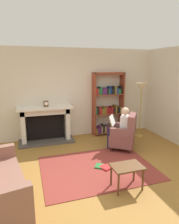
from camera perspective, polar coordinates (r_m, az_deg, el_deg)
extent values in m
plane|color=olive|center=(4.26, 3.78, -17.58)|extent=(14.00, 14.00, 0.00)
cube|color=beige|center=(6.17, -4.71, 5.36)|extent=(5.60, 0.10, 2.70)
cube|color=beige|center=(6.20, 22.99, 4.41)|extent=(0.10, 5.20, 2.70)
cube|color=maroon|center=(4.50, 2.34, -15.68)|extent=(2.40, 1.80, 0.01)
cube|color=#4C4742|center=(6.00, -12.14, -8.20)|extent=(1.57, 0.64, 0.05)
cube|color=black|center=(6.09, -12.52, -4.17)|extent=(1.05, 0.20, 0.70)
cube|color=silver|center=(5.93, -18.46, -4.04)|extent=(0.12, 0.44, 0.99)
cube|color=silver|center=(6.03, -6.54, -3.16)|extent=(0.12, 0.44, 0.99)
cube|color=silver|center=(5.84, -12.65, 0.30)|extent=(1.37, 0.44, 0.16)
cube|color=silver|center=(5.76, -12.65, 1.24)|extent=(1.53, 0.56, 0.06)
cylinder|color=brown|center=(5.72, -12.39, 2.31)|extent=(0.14, 0.14, 0.16)
cylinder|color=white|center=(5.66, -12.34, 2.38)|extent=(0.10, 0.01, 0.10)
cube|color=brown|center=(6.19, 1.26, 2.06)|extent=(0.04, 0.32, 1.98)
cube|color=brown|center=(6.55, 9.17, 2.52)|extent=(0.04, 0.32, 1.98)
cube|color=brown|center=(6.25, 5.52, 11.08)|extent=(0.99, 0.32, 0.04)
cube|color=brown|center=(6.59, 5.16, -5.67)|extent=(0.95, 0.32, 0.02)
cube|color=brown|center=(6.41, 1.76, -5.30)|extent=(0.06, 0.26, 0.16)
cube|color=#4C1E59|center=(6.43, 2.32, -5.17)|extent=(0.06, 0.26, 0.18)
cube|color=#4C1E59|center=(6.45, 2.87, -5.01)|extent=(0.05, 0.26, 0.20)
cube|color=#997F4C|center=(6.46, 3.33, -4.89)|extent=(0.04, 0.26, 0.22)
cube|color=black|center=(6.48, 3.78, -4.70)|extent=(0.06, 0.26, 0.25)
cube|color=#997F4C|center=(6.51, 4.31, -4.89)|extent=(0.06, 0.26, 0.19)
cube|color=#4C1E59|center=(6.53, 4.89, -4.77)|extent=(0.07, 0.26, 0.21)
cube|color=brown|center=(6.56, 5.42, -4.84)|extent=(0.04, 0.26, 0.18)
cube|color=#997F4C|center=(6.58, 5.94, -4.49)|extent=(0.06, 0.26, 0.25)
cube|color=#997F4C|center=(6.61, 6.51, -4.63)|extent=(0.07, 0.26, 0.20)
cube|color=navy|center=(6.64, 7.20, -4.42)|extent=(0.08, 0.26, 0.23)
cube|color=maroon|center=(6.67, 7.90, -4.24)|extent=(0.08, 0.26, 0.26)
cube|color=#997F4C|center=(6.72, 8.55, -4.44)|extent=(0.08, 0.26, 0.19)
cube|color=brown|center=(6.42, 5.27, -0.42)|extent=(0.95, 0.32, 0.02)
cube|color=#1E592D|center=(6.23, 1.72, 0.36)|extent=(0.04, 0.26, 0.22)
cube|color=black|center=(6.25, 2.14, 0.36)|extent=(0.05, 0.26, 0.21)
cube|color=maroon|center=(6.28, 2.81, 0.44)|extent=(0.08, 0.26, 0.22)
cube|color=brown|center=(6.31, 3.57, 0.33)|extent=(0.08, 0.26, 0.18)
cube|color=brown|center=(6.33, 4.22, 0.58)|extent=(0.06, 0.26, 0.23)
cube|color=maroon|center=(6.37, 4.88, 0.50)|extent=(0.08, 0.26, 0.20)
cube|color=maroon|center=(6.40, 5.57, 0.44)|extent=(0.06, 0.26, 0.17)
cube|color=maroon|center=(6.42, 6.16, 0.68)|extent=(0.06, 0.26, 0.22)
cube|color=black|center=(6.46, 6.72, 0.52)|extent=(0.06, 0.26, 0.17)
cube|color=brown|center=(6.48, 7.28, 0.88)|extent=(0.06, 0.26, 0.25)
cube|color=black|center=(6.51, 7.79, 0.82)|extent=(0.05, 0.26, 0.22)
cube|color=black|center=(6.53, 8.22, 0.64)|extent=(0.04, 0.26, 0.18)
cube|color=#997F4C|center=(6.56, 8.72, 0.71)|extent=(0.08, 0.26, 0.19)
cube|color=brown|center=(6.31, 5.39, 5.07)|extent=(0.95, 0.32, 0.02)
cube|color=maroon|center=(6.13, 1.91, 5.95)|extent=(0.08, 0.26, 0.20)
cube|color=#1E592D|center=(6.16, 2.48, 5.92)|extent=(0.05, 0.26, 0.19)
cube|color=#1E592D|center=(6.18, 3.02, 6.13)|extent=(0.07, 0.26, 0.23)
cube|color=#4C1E59|center=(6.20, 3.64, 5.98)|extent=(0.05, 0.26, 0.19)
cube|color=#4C1E59|center=(6.23, 4.28, 6.01)|extent=(0.09, 0.26, 0.20)
cube|color=black|center=(6.26, 4.90, 5.98)|extent=(0.04, 0.26, 0.18)
cube|color=#1E592D|center=(6.27, 5.24, 5.95)|extent=(0.04, 0.26, 0.18)
cube|color=navy|center=(6.29, 5.68, 6.26)|extent=(0.05, 0.26, 0.24)
cube|color=black|center=(6.31, 6.07, 5.93)|extent=(0.04, 0.26, 0.17)
cube|color=black|center=(6.33, 6.55, 6.27)|extent=(0.07, 0.26, 0.24)
cube|color=brown|center=(6.36, 7.10, 6.32)|extent=(0.05, 0.26, 0.24)
cube|color=navy|center=(6.39, 7.64, 6.07)|extent=(0.07, 0.26, 0.19)
cube|color=#1E592D|center=(6.42, 8.23, 5.95)|extent=(0.06, 0.26, 0.16)
cube|color=black|center=(6.44, 8.69, 6.33)|extent=(0.04, 0.26, 0.24)
cube|color=brown|center=(6.25, 5.51, 10.71)|extent=(0.95, 0.32, 0.02)
cylinder|color=#331E14|center=(5.76, 7.30, -8.57)|extent=(0.05, 0.05, 0.12)
cylinder|color=#331E14|center=(5.29, 6.21, -10.53)|extent=(0.05, 0.05, 0.12)
cylinder|color=#331E14|center=(5.69, 12.10, -9.01)|extent=(0.05, 0.05, 0.12)
cylinder|color=#331E14|center=(5.23, 11.45, -11.05)|extent=(0.05, 0.05, 0.12)
cube|color=brown|center=(5.41, 9.35, -7.70)|extent=(0.86, 0.87, 0.30)
cube|color=brown|center=(5.25, 12.11, -3.59)|extent=(0.51, 0.61, 0.55)
cube|color=brown|center=(5.58, 9.89, -4.25)|extent=(0.51, 0.41, 0.22)
cube|color=brown|center=(5.07, 8.97, -6.00)|extent=(0.51, 0.41, 0.22)
cube|color=silver|center=(5.27, 10.05, -3.68)|extent=(0.35, 0.38, 0.50)
sphere|color=#D8AD8C|center=(5.18, 10.21, 0.24)|extent=(0.20, 0.20, 0.20)
cube|color=#191E3F|center=(5.44, 8.00, -5.30)|extent=(0.39, 0.33, 0.12)
cube|color=#191E3F|center=(5.29, 7.68, -5.82)|extent=(0.39, 0.33, 0.12)
cylinder|color=#191E3F|center=(5.56, 5.97, -7.67)|extent=(0.10, 0.10, 0.42)
cylinder|color=#191E3F|center=(5.41, 5.60, -8.24)|extent=(0.10, 0.10, 0.42)
cube|color=white|center=(5.30, 6.56, -2.36)|extent=(0.30, 0.35, 0.25)
cube|color=#895C4E|center=(3.80, -24.00, -19.43)|extent=(1.01, 1.80, 0.40)
cube|color=#895C4E|center=(2.98, -23.18, -21.77)|extent=(0.72, 0.29, 0.24)
cube|color=brown|center=(3.73, 10.77, -15.12)|extent=(0.56, 0.39, 0.03)
cylinder|color=brown|center=(3.63, 8.30, -19.94)|extent=(0.04, 0.04, 0.41)
cylinder|color=brown|center=(3.83, 15.07, -18.31)|extent=(0.04, 0.04, 0.41)
cylinder|color=brown|center=(3.86, 6.22, -17.64)|extent=(0.04, 0.04, 0.41)
cylinder|color=brown|center=(4.06, 12.65, -16.29)|extent=(0.04, 0.04, 0.41)
cube|color=red|center=(4.48, 4.54, -15.59)|extent=(0.26, 0.28, 0.03)
cube|color=#267233|center=(4.53, 2.80, -15.20)|extent=(0.25, 0.27, 0.03)
cylinder|color=#B7933F|center=(6.53, 13.98, -6.64)|extent=(0.24, 0.24, 0.03)
cylinder|color=#B7933F|center=(6.32, 14.35, -0.35)|extent=(0.03, 0.03, 1.44)
cone|color=beige|center=(6.19, 14.78, 7.05)|extent=(0.32, 0.32, 0.22)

